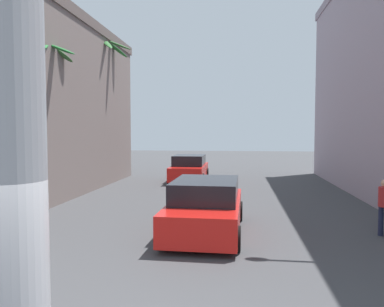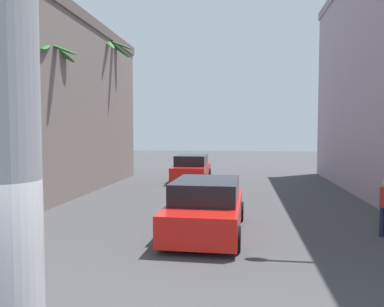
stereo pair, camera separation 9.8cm
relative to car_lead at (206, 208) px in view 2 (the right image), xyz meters
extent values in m
plane|color=#424244|center=(-0.21, 2.41, -0.74)|extent=(87.34, 87.34, 0.00)
cylinder|color=black|center=(-0.90, 1.65, -0.42)|extent=(0.23, 0.64, 0.64)
cylinder|color=black|center=(0.98, 1.61, -0.42)|extent=(0.23, 0.64, 0.64)
cylinder|color=black|center=(-0.98, -1.61, -0.42)|extent=(0.23, 0.64, 0.64)
cylinder|color=black|center=(0.90, -1.65, -0.42)|extent=(0.23, 0.64, 0.64)
cube|color=red|center=(0.00, 0.00, -0.18)|extent=(2.08, 4.70, 0.80)
cube|color=black|center=(0.00, 0.00, 0.52)|extent=(1.88, 2.60, 0.60)
cylinder|color=black|center=(-2.89, 12.73, -0.42)|extent=(0.22, 0.64, 0.64)
cylinder|color=black|center=(-1.08, 12.74, -0.42)|extent=(0.22, 0.64, 0.64)
cylinder|color=black|center=(-2.88, 9.68, -0.42)|extent=(0.22, 0.64, 0.64)
cylinder|color=black|center=(-1.07, 9.69, -0.42)|extent=(0.22, 0.64, 0.64)
cube|color=red|center=(-1.98, 11.21, -0.18)|extent=(1.92, 4.37, 0.80)
cube|color=black|center=(-1.98, 11.21, 0.52)|extent=(1.77, 2.40, 0.60)
cylinder|color=brown|center=(-6.65, 3.02, 2.42)|extent=(0.76, 0.52, 6.33)
ellipsoid|color=#206F2D|center=(-5.97, 3.16, 5.44)|extent=(1.26, 0.41, 0.56)
ellipsoid|color=#32622D|center=(-6.27, 3.72, 5.40)|extent=(0.95, 1.21, 0.67)
ellipsoid|color=#2C6E2D|center=(-6.88, 3.76, 5.45)|extent=(0.85, 1.30, 0.50)
ellipsoid|color=#1F632D|center=(-7.25, 3.15, 5.41)|extent=(1.24, 0.42, 0.63)
ellipsoid|color=#246D2D|center=(-6.90, 2.60, 5.39)|extent=(0.85, 1.24, 0.69)
ellipsoid|color=#20702D|center=(-6.36, 2.59, 5.43)|extent=(0.82, 1.28, 0.59)
cylinder|color=brown|center=(-6.82, 9.65, 3.28)|extent=(0.42, 0.42, 8.04)
ellipsoid|color=#2D692D|center=(-5.93, 9.73, 7.12)|extent=(1.73, 0.51, 0.73)
ellipsoid|color=#24752D|center=(-6.16, 10.25, 7.02)|extent=(1.41, 1.34, 1.01)
ellipsoid|color=#24762D|center=(-6.94, 10.53, 7.13)|extent=(0.60, 1.76, 0.68)
ellipsoid|color=#2B782D|center=(-7.55, 10.14, 7.12)|extent=(1.62, 1.25, 0.72)
ellipsoid|color=#1E622D|center=(-7.61, 9.25, 7.07)|extent=(1.64, 1.07, 0.88)
ellipsoid|color=#2F662D|center=(-6.95, 8.77, 7.06)|extent=(0.60, 1.68, 0.89)
ellipsoid|color=#2C672D|center=(-6.23, 8.98, 7.03)|extent=(1.32, 1.45, 0.98)
cylinder|color=#1E233F|center=(4.98, 0.27, -0.31)|extent=(0.14, 0.14, 0.85)
camera|label=1|loc=(0.96, -10.82, 2.23)|focal=35.00mm
camera|label=2|loc=(1.05, -10.81, 2.23)|focal=35.00mm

